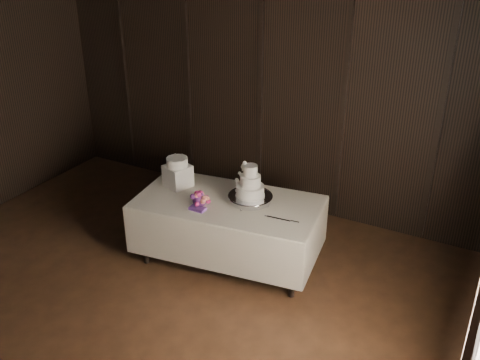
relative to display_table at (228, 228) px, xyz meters
name	(u,v)px	position (x,y,z in m)	size (l,w,h in m)	color
room	(55,212)	(-0.38, -1.97, 1.08)	(6.08, 7.08, 3.08)	black
display_table	(228,228)	(0.00, 0.00, 0.00)	(2.11, 1.30, 0.76)	silver
cake_stand	(250,199)	(0.23, 0.08, 0.39)	(0.48, 0.48, 0.09)	silver
wedding_cake	(248,184)	(0.21, 0.06, 0.57)	(0.34, 0.30, 0.35)	white
bouquet	(199,199)	(-0.23, -0.20, 0.40)	(0.28, 0.38, 0.18)	#B54A75
box_pedestal	(178,176)	(-0.68, 0.06, 0.47)	(0.26, 0.26, 0.25)	white
small_cake	(177,162)	(-0.68, 0.06, 0.64)	(0.24, 0.24, 0.10)	white
cake_knife	(277,218)	(0.63, -0.09, 0.35)	(0.37, 0.02, 0.01)	silver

